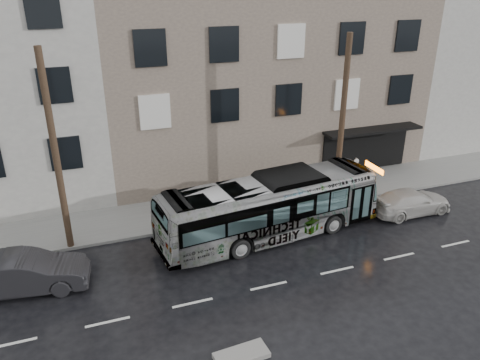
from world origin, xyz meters
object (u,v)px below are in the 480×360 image
Objects in this scene: utility_pole_rear at (56,155)px; bus at (270,208)px; white_sedan at (411,202)px; utility_pole_front at (342,122)px; sign_post at (354,178)px; dark_sedan at (25,273)px.

bus is at bearing -12.90° from utility_pole_rear.
utility_pole_front is at bearing 51.98° from white_sedan.
utility_pole_rear is 17.74m from white_sedan.
bus is at bearing -156.89° from utility_pole_front.
sign_post is (15.10, 0.00, -3.30)m from utility_pole_rear.
white_sedan is (8.01, -0.33, -0.89)m from bus.
utility_pole_front reaches higher than dark_sedan.
utility_pole_rear reaches higher than white_sedan.
utility_pole_front is at bearing 0.00° from utility_pole_rear.
bus is at bearing -160.80° from sign_post.
dark_sedan is (-1.72, -2.72, -3.85)m from utility_pole_rear.
utility_pole_front reaches higher than white_sedan.
utility_pole_rear is at bearing 81.73° from white_sedan.
bus is (-4.89, -2.09, -3.11)m from utility_pole_front.
bus is 8.06m from white_sedan.
dark_sedan reaches higher than white_sedan.
sign_post is 0.53× the size of white_sedan.
utility_pole_rear is at bearing -24.41° from dark_sedan.
sign_post is at bearing -77.17° from bus.
bus is 2.28× the size of dark_sedan.
utility_pole_front reaches higher than bus.
utility_pole_rear is 3.75× the size of sign_post.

